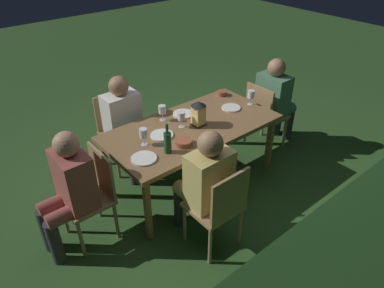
{
  "coord_description": "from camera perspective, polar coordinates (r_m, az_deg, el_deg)",
  "views": [
    {
      "loc": [
        2.0,
        2.41,
        2.57
      ],
      "look_at": [
        0.0,
        0.0,
        0.52
      ],
      "focal_mm": 33.49,
      "sensor_mm": 36.0,
      "label": 1
    }
  ],
  "objects": [
    {
      "name": "wine_glass_b",
      "position": [
        3.3,
        -7.74,
        1.62
      ],
      "size": [
        0.08,
        0.08,
        0.17
      ],
      "color": "silver",
      "rests_on": "dining_table"
    },
    {
      "name": "plate_a",
      "position": [
        3.98,
        6.25,
        5.76
      ],
      "size": [
        0.21,
        0.21,
        0.01
      ],
      "primitive_type": "cylinder",
      "color": "white",
      "rests_on": "dining_table"
    },
    {
      "name": "wine_glass_d",
      "position": [
        3.55,
        -1.71,
        4.36
      ],
      "size": [
        0.08,
        0.08,
        0.17
      ],
      "color": "silver",
      "rests_on": "dining_table"
    },
    {
      "name": "chair_head_far",
      "position": [
        3.3,
        -15.54,
        -7.38
      ],
      "size": [
        0.4,
        0.42,
        0.87
      ],
      "color": "#9E7A51",
      "rests_on": "ground"
    },
    {
      "name": "person_in_rust",
      "position": [
        3.16,
        -19.11,
        -6.63
      ],
      "size": [
        0.48,
        0.38,
        1.15
      ],
      "color": "#9E4C47",
      "rests_on": "ground"
    },
    {
      "name": "bowl_bread",
      "position": [
        4.26,
        4.77,
        8.1
      ],
      "size": [
        0.11,
        0.11,
        0.06
      ],
      "color": "#9E5138",
      "rests_on": "dining_table"
    },
    {
      "name": "person_in_cream",
      "position": [
        3.95,
        -10.52,
        3.38
      ],
      "size": [
        0.38,
        0.47,
        1.15
      ],
      "color": "white",
      "rests_on": "ground"
    },
    {
      "name": "dining_table",
      "position": [
        3.65,
        -0.0,
        2.19
      ],
      "size": [
        1.78,
        0.9,
        0.74
      ],
      "color": "olive",
      "rests_on": "ground"
    },
    {
      "name": "chair_side_left_b",
      "position": [
        4.18,
        -11.67,
        2.59
      ],
      "size": [
        0.42,
        0.4,
        0.87
      ],
      "color": "#9E7A51",
      "rests_on": "ground"
    },
    {
      "name": "plate_c",
      "position": [
        3.16,
        -7.65,
        -2.29
      ],
      "size": [
        0.23,
        0.23,
        0.01
      ],
      "primitive_type": "cylinder",
      "color": "white",
      "rests_on": "dining_table"
    },
    {
      "name": "chair_head_near",
      "position": [
        4.47,
        11.36,
        4.76
      ],
      "size": [
        0.4,
        0.42,
        0.87
      ],
      "color": "#9E7A51",
      "rests_on": "ground"
    },
    {
      "name": "person_in_green",
      "position": [
        4.54,
        13.18,
        7.16
      ],
      "size": [
        0.48,
        0.38,
        1.15
      ],
      "color": "#4C7A5B",
      "rests_on": "ground"
    },
    {
      "name": "chair_side_right_b",
      "position": [
        3.06,
        4.33,
        -9.81
      ],
      "size": [
        0.42,
        0.4,
        0.87
      ],
      "color": "#9E7A51",
      "rests_on": "ground"
    },
    {
      "name": "plate_b",
      "position": [
        3.47,
        -4.82,
        1.42
      ],
      "size": [
        0.22,
        0.22,
        0.01
      ],
      "primitive_type": "cylinder",
      "color": "white",
      "rests_on": "dining_table"
    },
    {
      "name": "bowl_olives",
      "position": [
        3.31,
        -1.35,
        0.3
      ],
      "size": [
        0.16,
        0.16,
        0.05
      ],
      "color": "#9E5138",
      "rests_on": "dining_table"
    },
    {
      "name": "lantern_centerpiece",
      "position": [
        3.57,
        1.02,
        5.12
      ],
      "size": [
        0.15,
        0.15,
        0.27
      ],
      "color": "black",
      "rests_on": "dining_table"
    },
    {
      "name": "green_bottle_on_table",
      "position": [
        3.17,
        -3.91,
        0.32
      ],
      "size": [
        0.07,
        0.07,
        0.29
      ],
      "color": "#144723",
      "rests_on": "dining_table"
    },
    {
      "name": "wine_glass_a",
      "position": [
        3.68,
        -4.78,
        5.39
      ],
      "size": [
        0.08,
        0.08,
        0.17
      ],
      "color": "silver",
      "rests_on": "dining_table"
    },
    {
      "name": "person_in_mustard",
      "position": [
        3.07,
        1.93,
        -5.84
      ],
      "size": [
        0.38,
        0.47,
        1.15
      ],
      "color": "tan",
      "rests_on": "ground"
    },
    {
      "name": "ground_plane",
      "position": [
        4.05,
        -0.0,
        -6.14
      ],
      "size": [
        16.0,
        16.0,
        0.0
      ],
      "primitive_type": "plane",
      "color": "#2D5123"
    },
    {
      "name": "wine_glass_c",
      "position": [
        4.05,
        9.38,
        7.73
      ],
      "size": [
        0.08,
        0.08,
        0.17
      ],
      "color": "silver",
      "rests_on": "dining_table"
    },
    {
      "name": "plate_d",
      "position": [
        3.83,
        -1.42,
        4.83
      ],
      "size": [
        0.22,
        0.22,
        0.01
      ],
      "primitive_type": "cylinder",
      "color": "white",
      "rests_on": "dining_table"
    }
  ]
}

